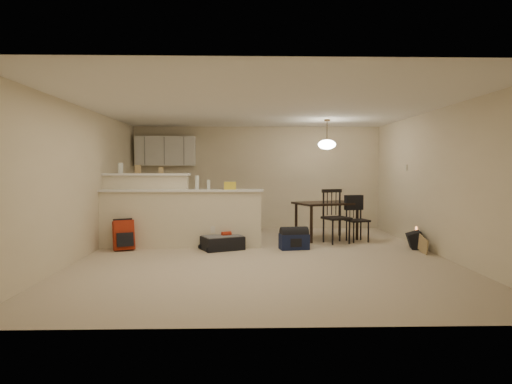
{
  "coord_description": "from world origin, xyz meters",
  "views": [
    {
      "loc": [
        -0.32,
        -7.67,
        1.49
      ],
      "look_at": [
        -0.1,
        0.7,
        1.05
      ],
      "focal_mm": 32.0,
      "sensor_mm": 36.0,
      "label": 1
    }
  ],
  "objects_px": {
    "dining_chair_near": "(336,216)",
    "dining_chair_far": "(357,219)",
    "red_backpack": "(124,235)",
    "navy_duffel": "(294,242)",
    "dining_table": "(326,207)",
    "black_daypack": "(416,240)",
    "pendant_lamp": "(327,144)",
    "suitcase": "(222,243)"
  },
  "relations": [
    {
      "from": "pendant_lamp",
      "to": "suitcase",
      "type": "relative_size",
      "value": 0.87
    },
    {
      "from": "pendant_lamp",
      "to": "red_backpack",
      "type": "xyz_separation_m",
      "value": [
        -3.91,
        -1.18,
        -1.72
      ]
    },
    {
      "from": "dining_chair_near",
      "to": "dining_chair_far",
      "type": "height_order",
      "value": "dining_chair_near"
    },
    {
      "from": "dining_chair_near",
      "to": "red_backpack",
      "type": "distance_m",
      "value": 4.08
    },
    {
      "from": "dining_chair_far",
      "to": "suitcase",
      "type": "xyz_separation_m",
      "value": [
        -2.69,
        -0.84,
        -0.34
      ]
    },
    {
      "from": "black_daypack",
      "to": "pendant_lamp",
      "type": "bearing_deg",
      "value": 62.81
    },
    {
      "from": "navy_duffel",
      "to": "dining_chair_far",
      "type": "bearing_deg",
      "value": 22.41
    },
    {
      "from": "suitcase",
      "to": "dining_chair_far",
      "type": "bearing_deg",
      "value": -7.19
    },
    {
      "from": "dining_chair_far",
      "to": "suitcase",
      "type": "distance_m",
      "value": 2.84
    },
    {
      "from": "navy_duffel",
      "to": "pendant_lamp",
      "type": "bearing_deg",
      "value": 46.63
    },
    {
      "from": "pendant_lamp",
      "to": "dining_chair_far",
      "type": "xyz_separation_m",
      "value": [
        0.57,
        -0.34,
        -1.53
      ]
    },
    {
      "from": "navy_duffel",
      "to": "black_daypack",
      "type": "relative_size",
      "value": 1.5
    },
    {
      "from": "dining_chair_far",
      "to": "navy_duffel",
      "type": "height_order",
      "value": "dining_chair_far"
    },
    {
      "from": "navy_duffel",
      "to": "red_backpack",
      "type": "bearing_deg",
      "value": 170.94
    },
    {
      "from": "red_backpack",
      "to": "navy_duffel",
      "type": "height_order",
      "value": "red_backpack"
    },
    {
      "from": "suitcase",
      "to": "red_backpack",
      "type": "xyz_separation_m",
      "value": [
        -1.79,
        0.0,
        0.15
      ]
    },
    {
      "from": "dining_chair_far",
      "to": "red_backpack",
      "type": "height_order",
      "value": "dining_chair_far"
    },
    {
      "from": "dining_chair_near",
      "to": "suitcase",
      "type": "bearing_deg",
      "value": 176.86
    },
    {
      "from": "pendant_lamp",
      "to": "black_daypack",
      "type": "distance_m",
      "value": 2.62
    },
    {
      "from": "dining_table",
      "to": "dining_chair_far",
      "type": "bearing_deg",
      "value": -51.12
    },
    {
      "from": "pendant_lamp",
      "to": "black_daypack",
      "type": "xyz_separation_m",
      "value": [
        1.45,
        -1.18,
        -1.84
      ]
    },
    {
      "from": "dining_table",
      "to": "black_daypack",
      "type": "distance_m",
      "value": 1.94
    },
    {
      "from": "dining_chair_near",
      "to": "dining_chair_far",
      "type": "distance_m",
      "value": 0.51
    },
    {
      "from": "dining_chair_far",
      "to": "black_daypack",
      "type": "distance_m",
      "value": 1.25
    },
    {
      "from": "red_backpack",
      "to": "dining_chair_near",
      "type": "bearing_deg",
      "value": -14.8
    },
    {
      "from": "suitcase",
      "to": "navy_duffel",
      "type": "distance_m",
      "value": 1.31
    },
    {
      "from": "dining_chair_near",
      "to": "black_daypack",
      "type": "xyz_separation_m",
      "value": [
        1.34,
        -0.66,
        -0.38
      ]
    },
    {
      "from": "navy_duffel",
      "to": "dining_chair_near",
      "type": "bearing_deg",
      "value": 26.81
    },
    {
      "from": "dining_chair_far",
      "to": "red_backpack",
      "type": "relative_size",
      "value": 1.71
    },
    {
      "from": "black_daypack",
      "to": "dining_chair_far",
      "type": "bearing_deg",
      "value": 58.1
    },
    {
      "from": "dining_chair_near",
      "to": "dining_chair_far",
      "type": "bearing_deg",
      "value": 1.83
    },
    {
      "from": "dining_chair_near",
      "to": "navy_duffel",
      "type": "xyz_separation_m",
      "value": [
        -0.91,
        -0.66,
        -0.39
      ]
    },
    {
      "from": "dining_table",
      "to": "red_backpack",
      "type": "bearing_deg",
      "value": 176.43
    },
    {
      "from": "dining_table",
      "to": "pendant_lamp",
      "type": "relative_size",
      "value": 2.35
    },
    {
      "from": "dining_table",
      "to": "pendant_lamp",
      "type": "height_order",
      "value": "pendant_lamp"
    },
    {
      "from": "dining_table",
      "to": "navy_duffel",
      "type": "relative_size",
      "value": 2.79
    },
    {
      "from": "dining_table",
      "to": "red_backpack",
      "type": "relative_size",
      "value": 2.72
    },
    {
      "from": "dining_table",
      "to": "suitcase",
      "type": "bearing_deg",
      "value": -171.22
    },
    {
      "from": "dining_table",
      "to": "pendant_lamp",
      "type": "bearing_deg",
      "value": -65.4
    },
    {
      "from": "suitcase",
      "to": "black_daypack",
      "type": "height_order",
      "value": "black_daypack"
    },
    {
      "from": "pendant_lamp",
      "to": "dining_table",
      "type": "bearing_deg",
      "value": 135.0
    },
    {
      "from": "suitcase",
      "to": "red_backpack",
      "type": "bearing_deg",
      "value": 155.39
    }
  ]
}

